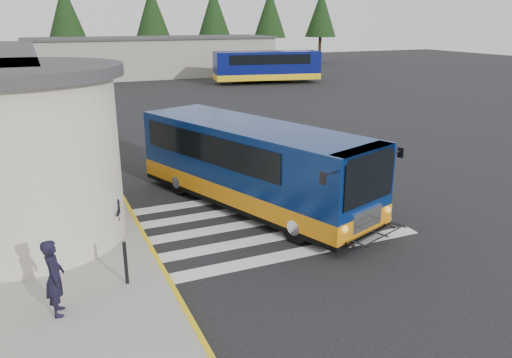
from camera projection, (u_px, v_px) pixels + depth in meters
name	position (u px, v px, depth m)	size (l,w,h in m)	color
ground	(263.00, 211.00, 16.51)	(140.00, 140.00, 0.00)	black
curb_strip	(118.00, 189.00, 18.40)	(0.12, 34.00, 0.16)	gold
crosswalk	(259.00, 222.00, 15.62)	(8.00, 5.35, 0.01)	silver
depot_building	(153.00, 57.00, 54.72)	(26.40, 8.40, 4.20)	gray
tree_line	(138.00, 13.00, 60.36)	(58.40, 4.40, 10.00)	black
transit_bus	(253.00, 168.00, 16.62)	(5.96, 10.11, 2.79)	#071D54
pedestrian_a	(54.00, 277.00, 10.28)	(0.61, 0.40, 1.68)	black
pedestrian_b	(110.00, 214.00, 13.68)	(0.80, 0.63, 1.65)	black
bollard	(126.00, 263.00, 11.57)	(0.09, 0.09, 1.06)	black
far_bus_a	(267.00, 65.00, 48.76)	(10.62, 4.76, 2.65)	#070E52
far_bus_b	(270.00, 65.00, 51.83)	(8.95, 5.56, 2.24)	#134A17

